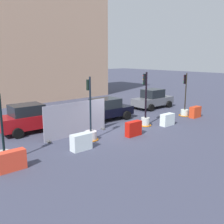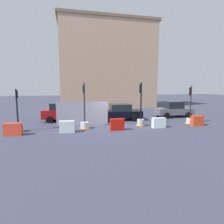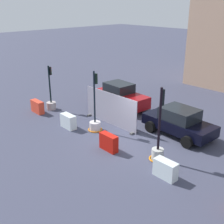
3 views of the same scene
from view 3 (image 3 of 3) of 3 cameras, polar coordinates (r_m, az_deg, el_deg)
ground_plane at (r=15.49m, az=2.23°, el=-6.07°), size 120.00×120.00×0.00m
traffic_light_0 at (r=20.39m, az=-11.98°, el=1.99°), size 0.64×0.64×3.08m
traffic_light_1 at (r=16.73m, az=-3.38°, el=-1.85°), size 0.84×0.84×3.53m
traffic_light_2 at (r=13.79m, az=9.11°, el=-6.84°), size 0.80×0.80×3.58m
construction_barrier_0 at (r=20.03m, az=-14.57°, el=1.02°), size 1.13×0.43×0.84m
construction_barrier_1 at (r=17.24m, az=-8.65°, el=-1.84°), size 1.06×0.49×0.84m
construction_barrier_2 at (r=14.55m, az=-0.66°, el=-6.03°), size 1.05×0.40×0.87m
construction_barrier_3 at (r=12.67m, az=10.54°, el=-11.09°), size 1.05×0.47×0.80m
car_red_compact at (r=20.21m, az=1.84°, el=3.17°), size 4.11×2.25×1.73m
car_black_sedan at (r=16.47m, az=13.13°, el=-1.90°), size 4.17×2.28×1.58m
site_fence_panel at (r=17.40m, az=-0.32°, el=0.53°), size 4.28×0.50×1.99m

